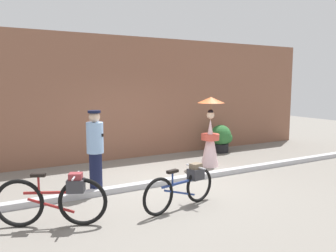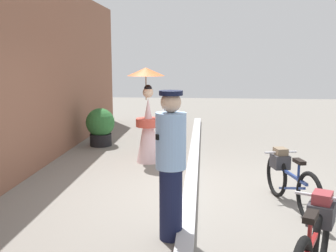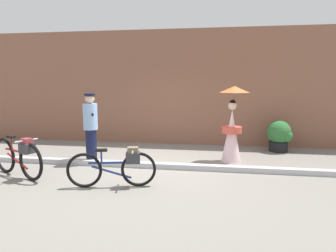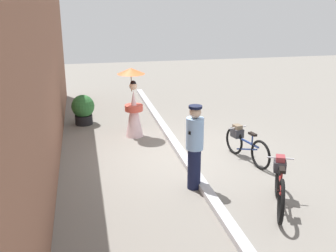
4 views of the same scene
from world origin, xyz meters
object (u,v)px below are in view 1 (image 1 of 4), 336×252
(bicycle_near_officer, at_px, (184,185))
(person_with_parasol, at_px, (210,133))
(person_officer, at_px, (95,149))
(potted_plant_by_door, at_px, (221,138))
(bicycle_far_side, at_px, (55,199))

(bicycle_near_officer, relative_size, person_with_parasol, 0.88)
(person_officer, bearing_deg, person_with_parasol, 12.30)
(bicycle_near_officer, height_order, person_with_parasol, person_with_parasol)
(bicycle_near_officer, bearing_deg, person_with_parasol, 45.86)
(person_with_parasol, distance_m, potted_plant_by_door, 1.97)
(potted_plant_by_door, bearing_deg, person_with_parasol, -136.62)
(bicycle_far_side, xyz_separation_m, person_officer, (1.04, 1.29, 0.46))
(bicycle_near_officer, relative_size, person_officer, 0.97)
(person_officer, height_order, person_with_parasol, person_with_parasol)
(person_officer, bearing_deg, bicycle_far_side, -128.65)
(bicycle_far_side, distance_m, person_officer, 1.72)
(bicycle_far_side, bearing_deg, potted_plant_by_door, 29.97)
(bicycle_far_side, distance_m, person_with_parasol, 4.89)
(bicycle_near_officer, xyz_separation_m, person_officer, (-1.16, 1.55, 0.51))
(bicycle_near_officer, xyz_separation_m, person_with_parasol, (2.22, 2.29, 0.51))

